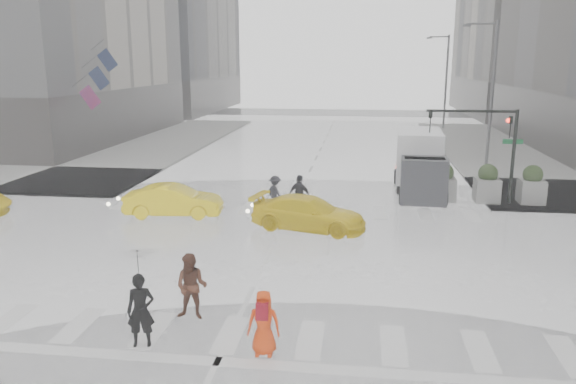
# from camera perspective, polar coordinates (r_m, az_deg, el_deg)

# --- Properties ---
(ground) EXTENTS (120.00, 120.00, 0.00)m
(ground) POSITION_cam_1_polar(r_m,az_deg,el_deg) (19.88, -1.87, -6.32)
(ground) COLOR black
(ground) RESTS_ON ground
(sidewalk_nw) EXTENTS (35.00, 35.00, 0.15)m
(sidewalk_nw) POSITION_cam_1_polar(r_m,az_deg,el_deg) (42.98, -24.35, 3.27)
(sidewalk_nw) COLOR gray
(sidewalk_nw) RESTS_ON ground
(road_markings) EXTENTS (18.00, 48.00, 0.01)m
(road_markings) POSITION_cam_1_polar(r_m,az_deg,el_deg) (19.87, -1.87, -6.30)
(road_markings) COLOR silver
(road_markings) RESTS_ON ground
(traffic_signal_pole) EXTENTS (4.45, 0.42, 4.50)m
(traffic_signal_pole) POSITION_cam_1_polar(r_m,az_deg,el_deg) (27.35, 20.03, 5.23)
(traffic_signal_pole) COLOR black
(traffic_signal_pole) RESTS_ON ground
(street_lamp_near) EXTENTS (2.15, 0.22, 9.00)m
(street_lamp_near) POSITION_cam_1_polar(r_m,az_deg,el_deg) (37.33, 19.84, 9.87)
(street_lamp_near) COLOR #59595B
(street_lamp_near) RESTS_ON ground
(street_lamp_far) EXTENTS (2.15, 0.22, 9.00)m
(street_lamp_far) POSITION_cam_1_polar(r_m,az_deg,el_deg) (57.03, 15.65, 11.07)
(street_lamp_far) COLOR #59595B
(street_lamp_far) RESTS_ON ground
(planter_west) EXTENTS (1.10, 1.10, 1.80)m
(planter_west) POSITION_cam_1_polar(r_m,az_deg,el_deg) (27.55, 15.51, 0.88)
(planter_west) COLOR gray
(planter_west) RESTS_ON ground
(planter_mid) EXTENTS (1.10, 1.10, 1.80)m
(planter_mid) POSITION_cam_1_polar(r_m,az_deg,el_deg) (27.90, 19.58, 0.75)
(planter_mid) COLOR gray
(planter_mid) RESTS_ON ground
(planter_east) EXTENTS (1.10, 1.10, 1.80)m
(planter_east) POSITION_cam_1_polar(r_m,az_deg,el_deg) (28.39, 23.52, 0.62)
(planter_east) COLOR gray
(planter_east) RESTS_ON ground
(flag_cluster) EXTENTS (2.87, 3.06, 4.69)m
(flag_cluster) POSITION_cam_1_polar(r_m,az_deg,el_deg) (41.21, -19.02, 11.15)
(flag_cluster) COLOR #59595B
(flag_cluster) RESTS_ON ground
(pedestrian_black) EXTENTS (1.17, 1.18, 2.43)m
(pedestrian_black) POSITION_cam_1_polar(r_m,az_deg,el_deg) (13.69, -14.90, -9.00)
(pedestrian_black) COLOR black
(pedestrian_black) RESTS_ON ground
(pedestrian_brown) EXTENTS (0.87, 0.68, 1.78)m
(pedestrian_brown) POSITION_cam_1_polar(r_m,az_deg,el_deg) (15.07, -9.76, -9.45)
(pedestrian_brown) COLOR #48271A
(pedestrian_brown) RESTS_ON ground
(pedestrian_orange) EXTENTS (0.78, 0.53, 1.56)m
(pedestrian_orange) POSITION_cam_1_polar(r_m,az_deg,el_deg) (13.23, -2.49, -13.10)
(pedestrian_orange) COLOR red
(pedestrian_orange) RESTS_ON ground
(pedestrian_far_a) EXTENTS (1.26, 1.04, 1.85)m
(pedestrian_far_a) POSITION_cam_1_polar(r_m,az_deg,el_deg) (24.30, 1.20, -0.39)
(pedestrian_far_a) COLOR black
(pedestrian_far_a) RESTS_ON ground
(pedestrian_far_b) EXTENTS (1.07, 1.10, 1.53)m
(pedestrian_far_b) POSITION_cam_1_polar(r_m,az_deg,el_deg) (25.62, -1.31, -0.03)
(pedestrian_far_b) COLOR black
(pedestrian_far_b) RESTS_ON ground
(taxi_mid) EXTENTS (4.32, 1.89, 1.38)m
(taxi_mid) POSITION_cam_1_polar(r_m,az_deg,el_deg) (24.91, -11.55, -0.87)
(taxi_mid) COLOR yellow
(taxi_mid) RESTS_ON ground
(taxi_rear) EXTENTS (4.41, 2.76, 1.34)m
(taxi_rear) POSITION_cam_1_polar(r_m,az_deg,el_deg) (22.51, 2.11, -2.17)
(taxi_rear) COLOR yellow
(taxi_rear) RESTS_ON ground
(box_truck) EXTENTS (2.21, 5.90, 3.13)m
(box_truck) POSITION_cam_1_polar(r_m,az_deg,el_deg) (29.07, 13.24, 3.03)
(box_truck) COLOR white
(box_truck) RESTS_ON ground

